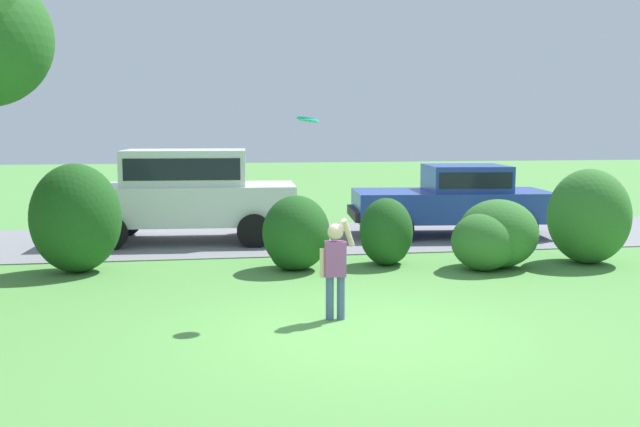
% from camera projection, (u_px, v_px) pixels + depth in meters
% --- Properties ---
extents(ground_plane, '(80.00, 80.00, 0.00)m').
position_uv_depth(ground_plane, '(367.00, 332.00, 8.69)').
color(ground_plane, '#518E42').
extents(driveway_strip, '(28.00, 4.40, 0.02)m').
position_uv_depth(driveway_strip, '(291.00, 238.00, 15.83)').
color(driveway_strip, slate).
rests_on(driveway_strip, ground).
extents(shrub_near_tree, '(1.48, 1.33, 1.80)m').
position_uv_depth(shrub_near_tree, '(76.00, 218.00, 12.12)').
color(shrub_near_tree, '#1E511C').
rests_on(shrub_near_tree, ground).
extents(shrub_centre_left, '(1.13, 1.22, 1.26)m').
position_uv_depth(shrub_centre_left, '(295.00, 235.00, 12.37)').
color(shrub_centre_left, '#1E511C').
rests_on(shrub_centre_left, ground).
extents(shrub_centre, '(0.92, 0.97, 1.17)m').
position_uv_depth(shrub_centre, '(387.00, 235.00, 12.82)').
color(shrub_centre, '#1E511C').
rests_on(shrub_centre, ground).
extents(shrub_centre_right, '(1.56, 1.39, 1.17)m').
position_uv_depth(shrub_centre_right, '(493.00, 236.00, 12.48)').
color(shrub_centre_right, '#33702B').
rests_on(shrub_centre_right, ground).
extents(shrub_far_end, '(1.42, 1.43, 1.67)m').
position_uv_depth(shrub_far_end, '(589.00, 216.00, 12.95)').
color(shrub_far_end, '#33702B').
rests_on(shrub_far_end, ground).
extents(parked_sedan, '(4.55, 2.41, 1.56)m').
position_uv_depth(parked_sedan, '(455.00, 198.00, 16.14)').
color(parked_sedan, '#28429E').
rests_on(parked_sedan, ground).
extents(parked_suv, '(4.80, 2.32, 1.92)m').
position_uv_depth(parked_suv, '(186.00, 190.00, 15.31)').
color(parked_suv, white).
rests_on(parked_suv, ground).
extents(child_thrower, '(0.46, 0.25, 1.29)m').
position_uv_depth(child_thrower, '(335.00, 263.00, 9.16)').
color(child_thrower, '#4C608C').
rests_on(child_thrower, ground).
extents(frisbee, '(0.28, 0.28, 0.10)m').
position_uv_depth(frisbee, '(308.00, 120.00, 9.41)').
color(frisbee, '#1EB7B2').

